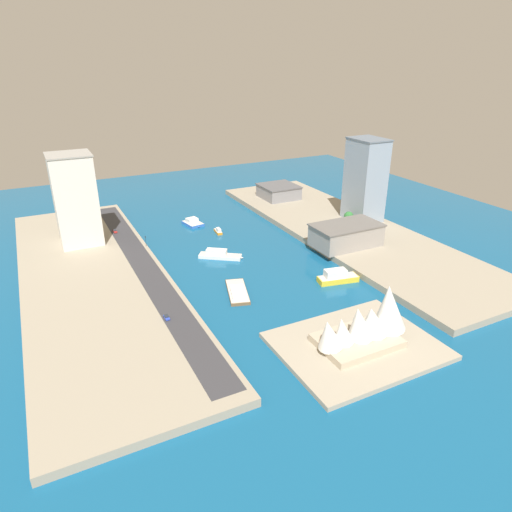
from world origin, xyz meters
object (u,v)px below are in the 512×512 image
(water_taxi_orange, at_px, (218,231))
(ferry_white_commuter, at_px, (219,255))
(warehouse_low_gray, at_px, (279,191))
(catamaran_blue, at_px, (193,222))
(traffic_light_waterfront, at_px, (146,239))
(hatchback_blue, at_px, (167,317))
(barge_flat_brown, at_px, (238,292))
(ferry_yellow_fast, at_px, (338,277))
(carpark_squat_concrete, at_px, (346,235))
(opera_landmark, at_px, (367,322))
(tower_tall_glass, at_px, (365,180))
(pickup_red, at_px, (115,231))
(hotel_broad_white, at_px, (75,200))

(water_taxi_orange, relative_size, ferry_white_commuter, 0.47)
(water_taxi_orange, xyz_separation_m, warehouse_low_gray, (-69.88, -42.77, 7.30))
(catamaran_blue, relative_size, traffic_light_waterfront, 2.63)
(warehouse_low_gray, distance_m, hatchback_blue, 191.42)
(ferry_white_commuter, distance_m, warehouse_low_gray, 117.25)
(water_taxi_orange, bearing_deg, traffic_light_waterfront, 10.88)
(barge_flat_brown, bearing_deg, ferry_yellow_fast, 167.58)
(water_taxi_orange, relative_size, warehouse_low_gray, 0.40)
(carpark_squat_concrete, xyz_separation_m, opera_landmark, (52.89, 83.27, 0.84))
(barge_flat_brown, height_order, opera_landmark, opera_landmark)
(tower_tall_glass, distance_m, hatchback_blue, 174.42)
(hatchback_blue, bearing_deg, barge_flat_brown, -162.34)
(hatchback_blue, bearing_deg, catamaran_blue, -114.41)
(pickup_red, bearing_deg, traffic_light_waterfront, 111.00)
(opera_landmark, bearing_deg, hatchback_blue, -36.85)
(barge_flat_brown, distance_m, ferry_yellow_fast, 53.00)
(ferry_white_commuter, xyz_separation_m, pickup_red, (47.50, -59.99, 2.55))
(warehouse_low_gray, xyz_separation_m, opera_landmark, (65.88, 187.93, 2.32))
(catamaran_blue, height_order, hotel_broad_white, hotel_broad_white)
(hotel_broad_white, bearing_deg, pickup_red, -158.36)
(hotel_broad_white, relative_size, hatchback_blue, 12.35)
(catamaran_blue, relative_size, tower_tall_glass, 0.31)
(opera_landmark, bearing_deg, catamaran_blue, -85.37)
(ferry_white_commuter, height_order, warehouse_low_gray, warehouse_low_gray)
(ferry_yellow_fast, height_order, hatchback_blue, ferry_yellow_fast)
(catamaran_blue, distance_m, water_taxi_orange, 24.78)
(barge_flat_brown, relative_size, ferry_white_commuter, 1.14)
(tower_tall_glass, bearing_deg, hotel_broad_white, -13.20)
(hotel_broad_white, relative_size, traffic_light_waterfront, 8.27)
(hotel_broad_white, bearing_deg, carpark_squat_concrete, 151.68)
(ferry_yellow_fast, bearing_deg, traffic_light_waterfront, -47.02)
(hotel_broad_white, height_order, opera_landmark, hotel_broad_white)
(barge_flat_brown, distance_m, opera_landmark, 69.31)
(warehouse_low_gray, height_order, pickup_red, warehouse_low_gray)
(opera_landmark, bearing_deg, tower_tall_glass, -128.20)
(tower_tall_glass, xyz_separation_m, traffic_light_waterfront, (146.17, -18.67, -23.26))
(water_taxi_orange, relative_size, pickup_red, 2.33)
(carpark_squat_concrete, distance_m, traffic_light_waterfront, 119.21)
(hatchback_blue, xyz_separation_m, traffic_light_waterfront, (-12.81, -85.25, 3.48))
(water_taxi_orange, xyz_separation_m, hatchback_blue, (63.05, 94.91, 3.01))
(catamaran_blue, height_order, opera_landmark, opera_landmark)
(traffic_light_waterfront, bearing_deg, ferry_yellow_fast, 132.98)
(ferry_white_commuter, relative_size, traffic_light_waterfront, 3.66)
(ferry_white_commuter, bearing_deg, tower_tall_glass, -175.06)
(ferry_yellow_fast, bearing_deg, ferry_white_commuter, -52.38)
(warehouse_low_gray, bearing_deg, ferry_white_commuter, 43.58)
(warehouse_low_gray, relative_size, hatchback_blue, 6.49)
(traffic_light_waterfront, height_order, opera_landmark, opera_landmark)
(catamaran_blue, distance_m, carpark_squat_concrete, 108.05)
(tower_tall_glass, relative_size, opera_landmark, 1.29)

